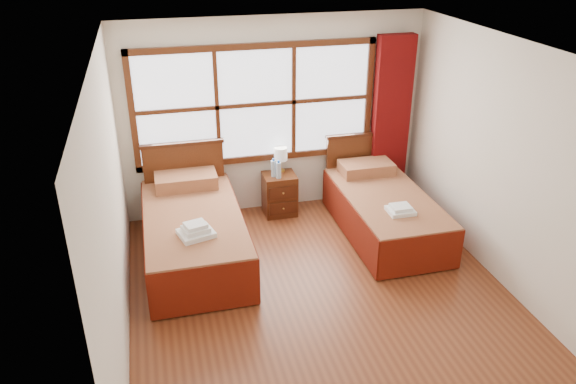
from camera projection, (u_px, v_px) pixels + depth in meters
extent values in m
plane|color=brown|center=(323.00, 298.00, 5.98)|extent=(4.50, 4.50, 0.00)
plane|color=white|center=(331.00, 53.00, 4.84)|extent=(4.50, 4.50, 0.00)
plane|color=silver|center=(274.00, 117.00, 7.37)|extent=(4.00, 0.00, 4.00)
plane|color=silver|center=(111.00, 212.00, 4.97)|extent=(0.00, 4.50, 4.50)
plane|color=silver|center=(509.00, 168.00, 5.85)|extent=(0.00, 4.50, 4.50)
cube|color=white|center=(256.00, 104.00, 7.20)|extent=(3.00, 0.02, 1.40)
cube|color=#4E2411|center=(257.00, 158.00, 7.51)|extent=(3.16, 0.06, 0.08)
cube|color=#4E2411|center=(254.00, 46.00, 6.86)|extent=(3.16, 0.06, 0.08)
cube|color=#4E2411|center=(132.00, 114.00, 6.85)|extent=(0.08, 0.06, 1.56)
cube|color=#4E2411|center=(368.00, 96.00, 7.53)|extent=(0.08, 0.06, 1.56)
cube|color=#4E2411|center=(217.00, 107.00, 7.08)|extent=(0.05, 0.05, 1.40)
cube|color=#4E2411|center=(294.00, 102.00, 7.30)|extent=(0.05, 0.05, 1.40)
cube|color=#4E2411|center=(256.00, 105.00, 7.19)|extent=(3.00, 0.05, 0.05)
cube|color=#640A0A|center=(391.00, 120.00, 7.66)|extent=(0.50, 0.16, 2.30)
cube|color=#3E1B0D|center=(195.00, 246.00, 6.62)|extent=(0.98, 1.96, 0.32)
cube|color=maroon|center=(193.00, 225.00, 6.49)|extent=(1.10, 2.18, 0.27)
cube|color=maroon|center=(146.00, 243.00, 6.44)|extent=(0.03, 2.18, 0.54)
cube|color=maroon|center=(241.00, 231.00, 6.69)|extent=(0.03, 2.18, 0.54)
cube|color=maroon|center=(205.00, 290.00, 5.62)|extent=(1.10, 0.03, 0.54)
cube|color=maroon|center=(186.00, 180.00, 7.09)|extent=(0.77, 0.45, 0.17)
cube|color=#4E2411|center=(185.00, 183.00, 7.34)|extent=(1.02, 0.06, 1.07)
cube|color=#3E1B0D|center=(182.00, 144.00, 7.10)|extent=(1.07, 0.08, 0.04)
cube|color=#3E1B0D|center=(385.00, 223.00, 7.16)|extent=(0.90, 1.79, 0.29)
cube|color=maroon|center=(386.00, 204.00, 7.04)|extent=(1.00, 1.99, 0.24)
cube|color=maroon|center=(348.00, 219.00, 7.00)|extent=(0.03, 1.99, 0.50)
cube|color=maroon|center=(422.00, 210.00, 7.22)|extent=(0.03, 1.99, 0.50)
cube|color=maroon|center=(421.00, 255.00, 6.24)|extent=(1.00, 0.03, 0.50)
cube|color=maroon|center=(366.00, 168.00, 7.58)|extent=(0.70, 0.41, 0.16)
cube|color=#4E2411|center=(358.00, 168.00, 7.89)|extent=(0.94, 0.06, 0.97)
cube|color=#3E1B0D|center=(360.00, 135.00, 7.68)|extent=(0.97, 0.08, 0.04)
cube|color=#4E2411|center=(280.00, 194.00, 7.60)|extent=(0.43, 0.38, 0.57)
cube|color=#3E1B0D|center=(283.00, 208.00, 7.47)|extent=(0.38, 0.02, 0.17)
cube|color=#3E1B0D|center=(283.00, 193.00, 7.37)|extent=(0.38, 0.02, 0.17)
sphere|color=#B5883D|center=(283.00, 209.00, 7.46)|extent=(0.03, 0.03, 0.03)
sphere|color=#B5883D|center=(283.00, 193.00, 7.36)|extent=(0.03, 0.03, 0.03)
cube|color=white|center=(196.00, 233.00, 5.99)|extent=(0.42, 0.39, 0.06)
cube|color=white|center=(196.00, 229.00, 5.97)|extent=(0.32, 0.29, 0.05)
cube|color=white|center=(196.00, 225.00, 5.95)|extent=(0.26, 0.24, 0.04)
cube|color=white|center=(400.00, 211.00, 6.58)|extent=(0.30, 0.27, 0.05)
cube|color=white|center=(401.00, 207.00, 6.56)|extent=(0.23, 0.20, 0.04)
cylinder|color=gold|center=(281.00, 170.00, 7.58)|extent=(0.11, 0.11, 0.02)
cylinder|color=gold|center=(281.00, 165.00, 7.55)|extent=(0.02, 0.02, 0.15)
cylinder|color=white|center=(281.00, 154.00, 7.48)|extent=(0.17, 0.17, 0.17)
cylinder|color=#A6C0D5|center=(274.00, 169.00, 7.38)|extent=(0.07, 0.07, 0.22)
cylinder|color=blue|center=(273.00, 160.00, 7.33)|extent=(0.03, 0.03, 0.03)
cylinder|color=#A6C0D5|center=(279.00, 170.00, 7.33)|extent=(0.07, 0.07, 0.22)
cylinder|color=blue|center=(279.00, 162.00, 7.28)|extent=(0.03, 0.03, 0.03)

